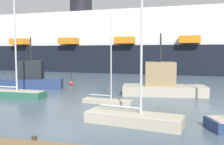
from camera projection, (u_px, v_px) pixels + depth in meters
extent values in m
plane|color=slate|center=(61.00, 133.00, 13.38)|extent=(600.00, 600.00, 0.00)
cylinder|color=#423323|center=(35.00, 145.00, 10.73)|extent=(0.24, 0.24, 0.71)
cube|color=#BCB29E|center=(133.00, 119.00, 14.87)|extent=(6.09, 2.73, 0.67)
cube|color=beige|center=(133.00, 113.00, 14.84)|extent=(5.83, 2.56, 0.04)
cylinder|color=silver|center=(142.00, 34.00, 14.24)|extent=(0.14, 0.14, 9.46)
cylinder|color=silver|center=(120.00, 107.00, 15.15)|extent=(2.62, 0.61, 0.11)
cube|color=#2D6B51|center=(12.00, 94.00, 23.76)|extent=(6.66, 1.90, 0.61)
cube|color=beige|center=(12.00, 90.00, 23.73)|extent=(6.39, 1.76, 0.04)
cylinder|color=silver|center=(15.00, 39.00, 23.17)|extent=(0.16, 0.16, 9.85)
cylinder|color=silver|center=(4.00, 87.00, 23.96)|extent=(2.97, 0.28, 0.13)
cube|color=#BCB29E|center=(107.00, 102.00, 20.74)|extent=(4.35, 1.50, 0.34)
cube|color=beige|center=(107.00, 99.00, 20.72)|extent=(4.17, 1.40, 0.04)
cylinder|color=silver|center=(111.00, 56.00, 20.29)|extent=(0.10, 0.10, 7.29)
cylinder|color=silver|center=(100.00, 95.00, 20.90)|extent=(1.91, 0.32, 0.08)
cube|color=#BCB29E|center=(164.00, 90.00, 24.65)|extent=(8.36, 3.35, 0.99)
cube|color=#A3845B|center=(160.00, 74.00, 24.55)|extent=(3.10, 2.21, 2.33)
cylinder|color=#262626|center=(161.00, 48.00, 24.33)|extent=(0.16, 0.16, 2.85)
cube|color=navy|center=(28.00, 84.00, 28.94)|extent=(8.20, 4.46, 1.18)
cube|color=#1E2328|center=(31.00, 70.00, 28.83)|extent=(3.00, 2.43, 2.09)
cylinder|color=#262626|center=(31.00, 49.00, 28.62)|extent=(0.16, 0.16, 2.75)
sphere|color=red|center=(71.00, 83.00, 32.27)|extent=(0.51, 0.51, 0.51)
cylinder|color=black|center=(71.00, 77.00, 32.21)|extent=(0.06, 0.06, 0.99)
cube|color=black|center=(160.00, 59.00, 52.65)|extent=(101.68, 21.25, 5.55)
cube|color=white|center=(160.00, 41.00, 52.33)|extent=(93.51, 18.99, 1.82)
cube|color=white|center=(160.00, 33.00, 52.17)|extent=(87.90, 17.85, 1.82)
cube|color=white|center=(160.00, 24.00, 52.01)|extent=(82.29, 16.71, 1.82)
cube|color=white|center=(161.00, 15.00, 51.85)|extent=(76.68, 15.57, 1.82)
cube|color=orange|center=(20.00, 42.00, 53.78)|extent=(3.82, 3.08, 1.27)
cube|color=orange|center=(69.00, 41.00, 50.40)|extent=(3.82, 3.08, 1.27)
cube|color=orange|center=(125.00, 40.00, 47.01)|extent=(3.82, 3.08, 1.27)
cube|color=orange|center=(190.00, 39.00, 43.62)|extent=(3.82, 3.08, 1.27)
cylinder|color=black|center=(81.00, 3.00, 56.78)|extent=(5.09, 5.09, 5.05)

